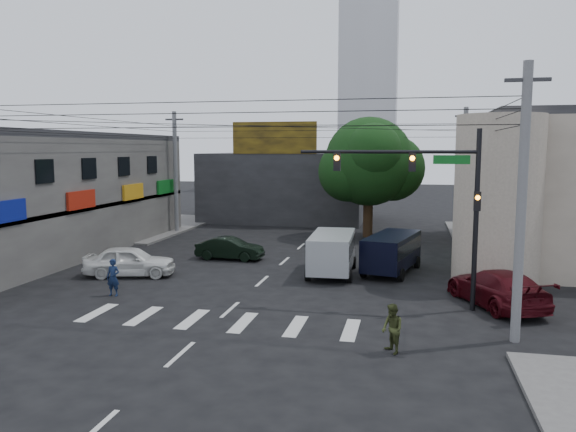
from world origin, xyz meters
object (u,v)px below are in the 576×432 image
(white_compact, at_px, (130,261))
(navy_van, at_px, (392,254))
(utility_pole_far_right, at_px, (464,176))
(silver_minivan, at_px, (332,254))
(dark_sedan, at_px, (230,248))
(pedestrian_olive, at_px, (392,329))
(street_tree, at_px, (369,162))
(maroon_sedan, at_px, (496,288))
(traffic_gantry, at_px, (433,189))
(utility_pole_near_right, at_px, (521,205))
(traffic_officer, at_px, (113,277))
(utility_pole_far_left, at_px, (176,173))

(white_compact, xyz_separation_m, navy_van, (12.93, 3.60, 0.23))
(white_compact, height_order, navy_van, navy_van)
(utility_pole_far_right, xyz_separation_m, silver_minivan, (-7.38, -11.75, -3.55))
(dark_sedan, bearing_deg, pedestrian_olive, -142.03)
(pedestrian_olive, bearing_deg, street_tree, 153.30)
(dark_sedan, height_order, white_compact, white_compact)
(dark_sedan, height_order, maroon_sedan, maroon_sedan)
(utility_pole_far_right, height_order, pedestrian_olive, utility_pole_far_right)
(traffic_gantry, relative_size, utility_pole_far_right, 0.78)
(utility_pole_near_right, distance_m, utility_pole_far_right, 20.50)
(street_tree, distance_m, traffic_officer, 21.83)
(traffic_gantry, xyz_separation_m, utility_pole_far_left, (-18.32, 17.00, -0.23))
(silver_minivan, height_order, traffic_officer, silver_minivan)
(utility_pole_far_left, bearing_deg, navy_van, -32.87)
(street_tree, bearing_deg, dark_sedan, -125.51)
(street_tree, distance_m, navy_van, 12.72)
(silver_minivan, height_order, pedestrian_olive, silver_minivan)
(utility_pole_far_right, distance_m, dark_sedan, 16.96)
(traffic_gantry, bearing_deg, navy_van, 105.36)
(street_tree, bearing_deg, maroon_sedan, -69.25)
(white_compact, bearing_deg, pedestrian_olive, -135.34)
(utility_pole_far_left, xyz_separation_m, maroon_sedan, (21.00, -16.16, -3.83))
(navy_van, bearing_deg, traffic_gantry, -151.10)
(traffic_gantry, height_order, utility_pole_near_right, utility_pole_near_right)
(navy_van, distance_m, pedestrian_olive, 11.75)
(silver_minivan, bearing_deg, white_compact, 102.34)
(utility_pole_far_right, xyz_separation_m, dark_sedan, (-13.73, -9.14, -3.96))
(utility_pole_near_right, height_order, dark_sedan, utility_pole_near_right)
(dark_sedan, height_order, navy_van, navy_van)
(dark_sedan, xyz_separation_m, white_compact, (-3.60, -5.19, 0.12))
(silver_minivan, bearing_deg, street_tree, -6.10)
(street_tree, height_order, traffic_gantry, street_tree)
(maroon_sedan, bearing_deg, navy_van, -75.10)
(utility_pole_near_right, relative_size, maroon_sedan, 1.61)
(white_compact, bearing_deg, utility_pole_far_left, 0.45)
(pedestrian_olive, bearing_deg, maroon_sedan, 114.85)
(maroon_sedan, bearing_deg, pedestrian_olive, 33.54)
(maroon_sedan, bearing_deg, traffic_officer, -17.60)
(navy_van, height_order, pedestrian_olive, navy_van)
(maroon_sedan, distance_m, pedestrian_olive, 7.47)
(utility_pole_far_left, xyz_separation_m, silver_minivan, (13.62, -11.75, -3.55))
(utility_pole_near_right, bearing_deg, traffic_gantry, 127.42)
(traffic_officer, bearing_deg, utility_pole_near_right, -7.89)
(utility_pole_far_right, bearing_deg, white_compact, -140.42)
(street_tree, relative_size, pedestrian_olive, 5.51)
(maroon_sedan, height_order, pedestrian_olive, pedestrian_olive)
(street_tree, bearing_deg, traffic_officer, -117.00)
(maroon_sedan, height_order, traffic_officer, traffic_officer)
(utility_pole_far_right, distance_m, silver_minivan, 14.33)
(street_tree, relative_size, white_compact, 1.81)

